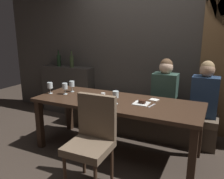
# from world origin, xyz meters

# --- Properties ---
(ground) EXTENTS (9.00, 9.00, 0.00)m
(ground) POSITION_xyz_m (0.00, 0.00, 0.00)
(ground) COLOR #382D26
(back_wall_tiled) EXTENTS (6.00, 0.12, 3.00)m
(back_wall_tiled) POSITION_xyz_m (0.00, 1.22, 1.50)
(back_wall_tiled) COLOR #423D38
(back_wall_tiled) RESTS_ON ground
(back_counter) EXTENTS (1.10, 0.28, 0.95)m
(back_counter) POSITION_xyz_m (-1.55, 1.04, 0.47)
(back_counter) COLOR #38342F
(back_counter) RESTS_ON ground
(dining_table) EXTENTS (2.20, 0.84, 0.74)m
(dining_table) POSITION_xyz_m (0.00, 0.00, 0.65)
(dining_table) COLOR #342217
(dining_table) RESTS_ON ground
(banquette_bench) EXTENTS (2.50, 0.44, 0.45)m
(banquette_bench) POSITION_xyz_m (0.00, 0.70, 0.23)
(banquette_bench) COLOR #40352A
(banquette_bench) RESTS_ON ground
(chair_near_side) EXTENTS (0.45, 0.45, 0.98)m
(chair_near_side) POSITION_xyz_m (0.05, -0.72, 0.56)
(chair_near_side) COLOR #3D281C
(chair_near_side) RESTS_ON ground
(diner_redhead) EXTENTS (0.36, 0.24, 0.79)m
(diner_redhead) POSITION_xyz_m (0.48, 0.70, 0.83)
(diner_redhead) COLOR #2D473D
(diner_redhead) RESTS_ON banquette_bench
(diner_bearded) EXTENTS (0.36, 0.24, 0.79)m
(diner_bearded) POSITION_xyz_m (1.03, 0.72, 0.82)
(diner_bearded) COLOR navy
(diner_bearded) RESTS_ON banquette_bench
(wine_bottle_dark_red) EXTENTS (0.08, 0.08, 0.33)m
(wine_bottle_dark_red) POSITION_xyz_m (-1.73, 1.01, 1.07)
(wine_bottle_dark_red) COLOR black
(wine_bottle_dark_red) RESTS_ON back_counter
(wine_bottle_pale_label) EXTENTS (0.08, 0.08, 0.33)m
(wine_bottle_pale_label) POSITION_xyz_m (-1.42, 1.01, 1.07)
(wine_bottle_pale_label) COLOR #384728
(wine_bottle_pale_label) RESTS_ON back_counter
(wine_glass_center_back) EXTENTS (0.08, 0.08, 0.16)m
(wine_glass_center_back) POSITION_xyz_m (-0.80, -0.04, 0.86)
(wine_glass_center_back) COLOR silver
(wine_glass_center_back) RESTS_ON dining_table
(wine_glass_near_right) EXTENTS (0.08, 0.08, 0.16)m
(wine_glass_near_right) POSITION_xyz_m (-1.02, -0.09, 0.86)
(wine_glass_near_right) COLOR silver
(wine_glass_near_right) RESTS_ON dining_table
(wine_glass_center_front) EXTENTS (0.08, 0.08, 0.16)m
(wine_glass_center_front) POSITION_xyz_m (-0.79, 0.13, 0.86)
(wine_glass_center_front) COLOR silver
(wine_glass_center_front) RESTS_ON dining_table
(wine_glass_far_left) EXTENTS (0.08, 0.08, 0.16)m
(wine_glass_far_left) POSITION_xyz_m (0.05, -0.13, 0.86)
(wine_glass_far_left) COLOR silver
(wine_glass_far_left) RESTS_ON dining_table
(espresso_cup) EXTENTS (0.12, 0.12, 0.06)m
(espresso_cup) POSITION_xyz_m (-0.23, 0.05, 0.77)
(espresso_cup) COLOR white
(espresso_cup) RESTS_ON dining_table
(dessert_plate) EXTENTS (0.19, 0.19, 0.05)m
(dessert_plate) POSITION_xyz_m (0.35, 0.01, 0.75)
(dessert_plate) COLOR white
(dessert_plate) RESTS_ON dining_table
(fork_on_table) EXTENTS (0.05, 0.17, 0.01)m
(fork_on_table) POSITION_xyz_m (0.48, -0.01, 0.74)
(fork_on_table) COLOR silver
(fork_on_table) RESTS_ON dining_table
(folded_napkin) EXTENTS (0.13, 0.12, 0.01)m
(folded_napkin) POSITION_xyz_m (0.44, 0.24, 0.74)
(folded_napkin) COLOR silver
(folded_napkin) RESTS_ON dining_table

